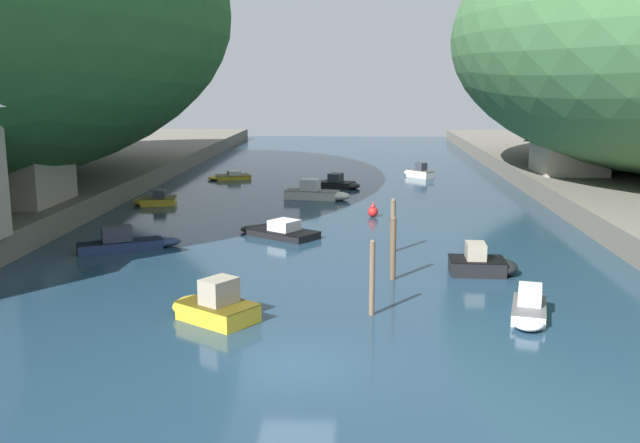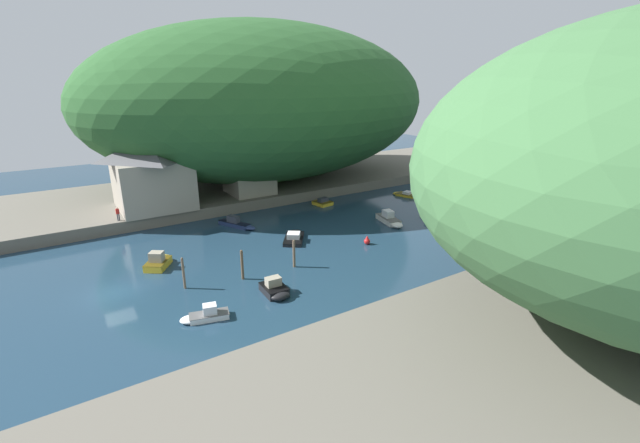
{
  "view_description": "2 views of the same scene",
  "coord_description": "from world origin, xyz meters",
  "px_view_note": "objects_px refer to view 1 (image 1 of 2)",
  "views": [
    {
      "loc": [
        1.93,
        -21.33,
        9.0
      ],
      "look_at": [
        -0.02,
        14.54,
        1.85
      ],
      "focal_mm": 40.0,
      "sensor_mm": 36.0,
      "label": 1
    },
    {
      "loc": [
        37.9,
        -2.83,
        18.12
      ],
      "look_at": [
        -0.32,
        21.39,
        2.55
      ],
      "focal_mm": 24.0,
      "sensor_mm": 36.0,
      "label": 2
    }
  ],
  "objects_px": {
    "boat_yellow_tender": "(229,177)",
    "boat_moored_right": "(154,200)",
    "channel_buoy_near": "(373,211)",
    "right_bank_cottage": "(569,148)",
    "boat_near_quay": "(277,231)",
    "boat_mid_channel": "(340,184)",
    "boat_navy_launch": "(418,172)",
    "boathouse_shed": "(4,157)",
    "boat_far_upstream": "(212,306)",
    "boat_small_dinghy": "(484,264)",
    "boat_white_cruiser": "(130,242)",
    "boat_cabin_cruiser": "(529,310)",
    "boat_open_rowboat": "(318,193)"
  },
  "relations": [
    {
      "from": "boat_yellow_tender",
      "to": "boat_moored_right",
      "type": "height_order",
      "value": "boat_moored_right"
    },
    {
      "from": "channel_buoy_near",
      "to": "boat_moored_right",
      "type": "bearing_deg",
      "value": 165.67
    },
    {
      "from": "right_bank_cottage",
      "to": "boat_near_quay",
      "type": "relative_size",
      "value": 1.22
    },
    {
      "from": "boat_moored_right",
      "to": "boat_mid_channel",
      "type": "relative_size",
      "value": 0.86
    },
    {
      "from": "boat_near_quay",
      "to": "boat_navy_launch",
      "type": "bearing_deg",
      "value": 13.63
    },
    {
      "from": "boathouse_shed",
      "to": "right_bank_cottage",
      "type": "relative_size",
      "value": 1.07
    },
    {
      "from": "boat_mid_channel",
      "to": "boat_far_upstream",
      "type": "bearing_deg",
      "value": 14.93
    },
    {
      "from": "boat_moored_right",
      "to": "channel_buoy_near",
      "type": "relative_size",
      "value": 3.23
    },
    {
      "from": "channel_buoy_near",
      "to": "boat_small_dinghy",
      "type": "bearing_deg",
      "value": -70.48
    },
    {
      "from": "boat_near_quay",
      "to": "boat_mid_channel",
      "type": "xyz_separation_m",
      "value": [
        3.22,
        19.17,
        0.06
      ]
    },
    {
      "from": "boat_white_cruiser",
      "to": "boat_yellow_tender",
      "type": "relative_size",
      "value": 1.27
    },
    {
      "from": "boat_cabin_cruiser",
      "to": "boat_moored_right",
      "type": "relative_size",
      "value": 1.16
    },
    {
      "from": "boat_far_upstream",
      "to": "boat_near_quay",
      "type": "bearing_deg",
      "value": 32.09
    },
    {
      "from": "boat_mid_channel",
      "to": "boat_open_rowboat",
      "type": "xyz_separation_m",
      "value": [
        -1.54,
        -6.01,
        0.11
      ]
    },
    {
      "from": "boat_moored_right",
      "to": "boat_open_rowboat",
      "type": "height_order",
      "value": "boat_open_rowboat"
    },
    {
      "from": "right_bank_cottage",
      "to": "boat_navy_launch",
      "type": "xyz_separation_m",
      "value": [
        -11.66,
        7.76,
        -3.1
      ]
    },
    {
      "from": "boat_white_cruiser",
      "to": "boat_moored_right",
      "type": "relative_size",
      "value": 1.61
    },
    {
      "from": "boat_moored_right",
      "to": "boat_mid_channel",
      "type": "xyz_separation_m",
      "value": [
        13.46,
        8.9,
        0.03
      ]
    },
    {
      "from": "boat_far_upstream",
      "to": "boat_open_rowboat",
      "type": "relative_size",
      "value": 0.75
    },
    {
      "from": "boat_moored_right",
      "to": "boat_open_rowboat",
      "type": "relative_size",
      "value": 0.64
    },
    {
      "from": "right_bank_cottage",
      "to": "boat_open_rowboat",
      "type": "distance_m",
      "value": 21.32
    },
    {
      "from": "channel_buoy_near",
      "to": "boat_near_quay",
      "type": "bearing_deg",
      "value": -133.04
    },
    {
      "from": "boat_near_quay",
      "to": "boat_white_cruiser",
      "type": "xyz_separation_m",
      "value": [
        -7.52,
        -3.96,
        0.1
      ]
    },
    {
      "from": "boat_far_upstream",
      "to": "channel_buoy_near",
      "type": "distance_m",
      "value": 22.13
    },
    {
      "from": "boathouse_shed",
      "to": "boat_small_dinghy",
      "type": "distance_m",
      "value": 29.72
    },
    {
      "from": "boat_navy_launch",
      "to": "boat_open_rowboat",
      "type": "xyz_separation_m",
      "value": [
        -8.69,
        -13.34,
        0.04
      ]
    },
    {
      "from": "boat_mid_channel",
      "to": "boat_open_rowboat",
      "type": "bearing_deg",
      "value": 7.21
    },
    {
      "from": "boathouse_shed",
      "to": "channel_buoy_near",
      "type": "distance_m",
      "value": 23.55
    },
    {
      "from": "boat_yellow_tender",
      "to": "boat_moored_right",
      "type": "bearing_deg",
      "value": 149.01
    },
    {
      "from": "boat_small_dinghy",
      "to": "channel_buoy_near",
      "type": "distance_m",
      "value": 14.86
    },
    {
      "from": "boathouse_shed",
      "to": "boat_far_upstream",
      "type": "distance_m",
      "value": 23.77
    },
    {
      "from": "boat_yellow_tender",
      "to": "boat_far_upstream",
      "type": "bearing_deg",
      "value": 170.85
    },
    {
      "from": "boat_small_dinghy",
      "to": "channel_buoy_near",
      "type": "height_order",
      "value": "boat_small_dinghy"
    },
    {
      "from": "boat_far_upstream",
      "to": "channel_buoy_near",
      "type": "relative_size",
      "value": 3.75
    },
    {
      "from": "boat_far_upstream",
      "to": "boat_yellow_tender",
      "type": "bearing_deg",
      "value": 44.45
    },
    {
      "from": "right_bank_cottage",
      "to": "boat_open_rowboat",
      "type": "height_order",
      "value": "right_bank_cottage"
    },
    {
      "from": "boat_white_cruiser",
      "to": "boat_navy_launch",
      "type": "distance_m",
      "value": 35.33
    },
    {
      "from": "boat_small_dinghy",
      "to": "boat_cabin_cruiser",
      "type": "height_order",
      "value": "boat_small_dinghy"
    },
    {
      "from": "boat_far_upstream",
      "to": "boat_mid_channel",
      "type": "xyz_separation_m",
      "value": [
        4.01,
        34.12,
        -0.14
      ]
    },
    {
      "from": "right_bank_cottage",
      "to": "boat_open_rowboat",
      "type": "relative_size",
      "value": 1.25
    },
    {
      "from": "boat_far_upstream",
      "to": "boat_mid_channel",
      "type": "distance_m",
      "value": 34.36
    },
    {
      "from": "right_bank_cottage",
      "to": "boat_near_quay",
      "type": "xyz_separation_m",
      "value": [
        -22.03,
        -18.75,
        -3.24
      ]
    },
    {
      "from": "boat_small_dinghy",
      "to": "boat_moored_right",
      "type": "height_order",
      "value": "boat_small_dinghy"
    },
    {
      "from": "boat_white_cruiser",
      "to": "boat_yellow_tender",
      "type": "xyz_separation_m",
      "value": [
        0.33,
        27.93,
        -0.16
      ]
    },
    {
      "from": "boat_navy_launch",
      "to": "boat_small_dinghy",
      "type": "bearing_deg",
      "value": -132.87
    },
    {
      "from": "boat_moored_right",
      "to": "boat_small_dinghy",
      "type": "bearing_deg",
      "value": -140.45
    },
    {
      "from": "boat_white_cruiser",
      "to": "boat_cabin_cruiser",
      "type": "bearing_deg",
      "value": 34.6
    },
    {
      "from": "boat_far_upstream",
      "to": "boat_small_dinghy",
      "type": "bearing_deg",
      "value": -23.14
    },
    {
      "from": "right_bank_cottage",
      "to": "boat_cabin_cruiser",
      "type": "height_order",
      "value": "right_bank_cottage"
    },
    {
      "from": "boat_small_dinghy",
      "to": "boat_moored_right",
      "type": "relative_size",
      "value": 0.97
    }
  ]
}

